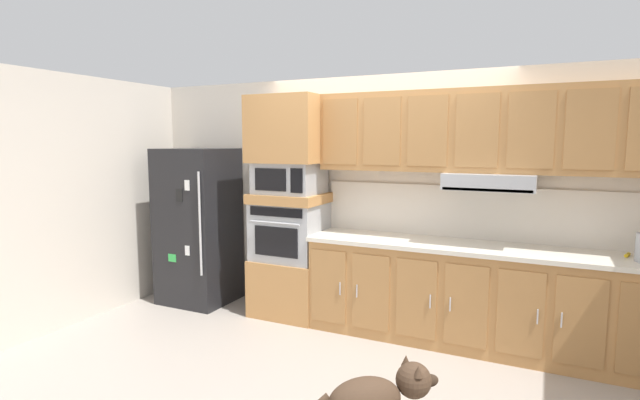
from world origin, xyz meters
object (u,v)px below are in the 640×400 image
dog (376,400)px  screwdriver (629,255)px  built_in_oven (290,231)px  microwave (290,178)px  refrigerator (198,226)px

dog → screwdriver: bearing=11.9°
built_in_oven → microwave: bearing=-0.8°
built_in_oven → dog: size_ratio=1.13×
microwave → screwdriver: bearing=1.7°
dog → built_in_oven: bearing=85.6°
microwave → dog: size_ratio=1.04×
refrigerator → dog: 3.42m
refrigerator → screwdriver: bearing=2.1°
dog → microwave: bearing=85.6°
microwave → screwdriver: microwave is taller
refrigerator → microwave: refrigerator is taller
screwdriver → dog: bearing=-124.2°
built_in_oven → screwdriver: 3.05m
refrigerator → dog: size_ratio=2.84×
built_in_oven → screwdriver: size_ratio=4.50×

